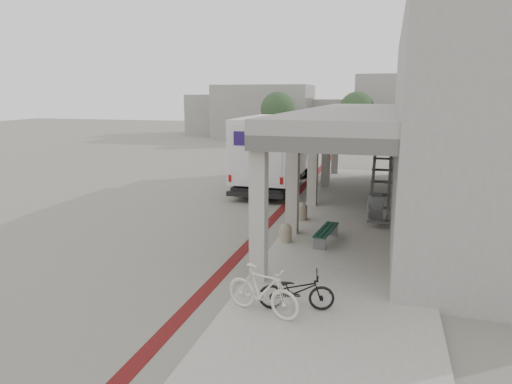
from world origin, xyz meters
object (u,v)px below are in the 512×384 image
(fedex_truck, at_px, (276,149))
(bicycle_cream, at_px, (263,290))
(bench, at_px, (326,233))
(utility_cabinet, at_px, (375,208))
(bicycle_black, at_px, (296,291))

(fedex_truck, relative_size, bicycle_cream, 4.80)
(fedex_truck, distance_m, bench, 9.49)
(utility_cabinet, bearing_deg, fedex_truck, 116.80)
(bench, bearing_deg, utility_cabinet, 70.64)
(fedex_truck, xyz_separation_m, bench, (3.70, -8.61, -1.45))
(utility_cabinet, bearing_deg, bicycle_cream, -118.42)
(utility_cabinet, relative_size, bicycle_black, 0.60)
(utility_cabinet, bearing_deg, bench, -130.14)
(utility_cabinet, height_order, bicycle_cream, bicycle_cream)
(fedex_truck, height_order, utility_cabinet, fedex_truck)
(bench, bearing_deg, bicycle_black, -83.42)
(utility_cabinet, relative_size, bicycle_cream, 0.56)
(bicycle_black, relative_size, bicycle_cream, 0.93)
(fedex_truck, relative_size, bench, 4.58)
(fedex_truck, xyz_separation_m, bicycle_black, (3.70, -13.26, -1.33))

